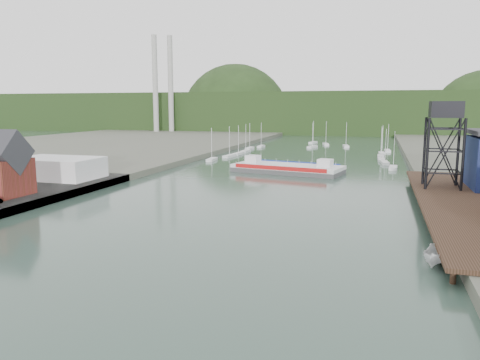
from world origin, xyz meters
The scene contains 9 objects.
ground centered at (0.00, 0.00, 0.00)m, with size 600.00×600.00×0.00m, color #283E32.
east_pier centered at (37.00, 45.00, 1.90)m, with size 14.00×70.00×2.45m.
white_shed centered at (-44.00, 50.00, 3.85)m, with size 18.00×12.00×4.50m, color silver.
lift_tower centered at (35.00, 58.00, 15.65)m, with size 6.50×6.50×16.00m.
marina_sailboats centered at (0.08, 138.46, 0.35)m, with size 57.71×92.65×0.90m.
smokestacks centered at (-106.00, 232.50, 30.00)m, with size 11.20×8.20×60.00m.
distant_hills centered at (-3.98, 301.35, 10.38)m, with size 500.00×120.00×80.00m.
chain_ferry centered at (0.76, 84.27, 1.17)m, with size 29.91×16.65×4.07m.
motorboat centered at (29.87, 16.97, 1.07)m, with size 2.08×5.52×2.13m, color silver.
Camera 1 is at (23.40, -35.94, 17.25)m, focal length 35.00 mm.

